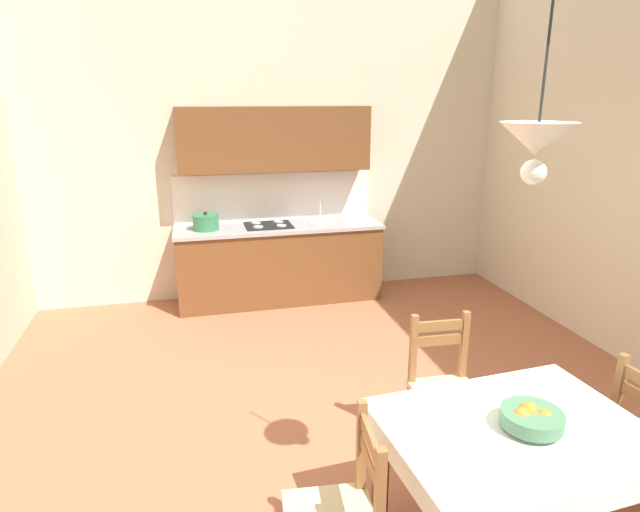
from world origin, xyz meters
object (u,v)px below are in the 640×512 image
object	(u,v)px
fruit_bowl	(531,418)
pendant_lamp	(537,142)
dining_chair_kitchen_side	(445,390)
dining_table	(514,451)
kitchen_cabinetry	(278,228)

from	to	relation	value
fruit_bowl	pendant_lamp	distance (m)	1.31
dining_chair_kitchen_side	pendant_lamp	distance (m)	1.87
dining_table	fruit_bowl	world-z (taller)	fruit_bowl
dining_table	dining_chair_kitchen_side	distance (m)	0.90
dining_chair_kitchen_side	pendant_lamp	size ratio (longest dim) A/B	1.16
dining_chair_kitchen_side	fruit_bowl	xyz separation A→B (m)	(-0.02, -0.90, 0.37)
pendant_lamp	dining_table	bearing A→B (deg)	-59.68
kitchen_cabinetry	pendant_lamp	world-z (taller)	pendant_lamp
kitchen_cabinetry	dining_table	world-z (taller)	kitchen_cabinetry
dining_chair_kitchen_side	fruit_bowl	size ratio (longest dim) A/B	3.10
fruit_bowl	dining_chair_kitchen_side	bearing A→B (deg)	88.68
fruit_bowl	pendant_lamp	world-z (taller)	pendant_lamp
dining_chair_kitchen_side	fruit_bowl	distance (m)	0.97
kitchen_cabinetry	dining_chair_kitchen_side	distance (m)	3.13
kitchen_cabinetry	dining_chair_kitchen_side	xyz separation A→B (m)	(0.59, -3.05, -0.41)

